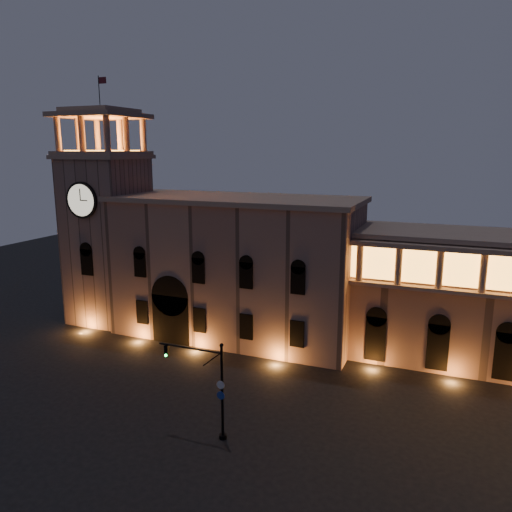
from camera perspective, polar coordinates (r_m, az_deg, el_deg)
name	(u,v)px	position (r m, az deg, el deg)	size (l,w,h in m)	color
ground	(154,420)	(46.72, -11.53, -17.93)	(160.00, 160.00, 0.00)	black
government_building	(235,267)	(62.46, -2.42, -1.29)	(30.80, 12.80, 17.60)	#906D5E
clock_tower	(108,230)	(70.48, -16.58, 2.84)	(9.80, 9.80, 32.40)	#906D5E
traffic_light	(211,387)	(41.86, -5.19, -14.72)	(6.04, 0.64, 8.28)	black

